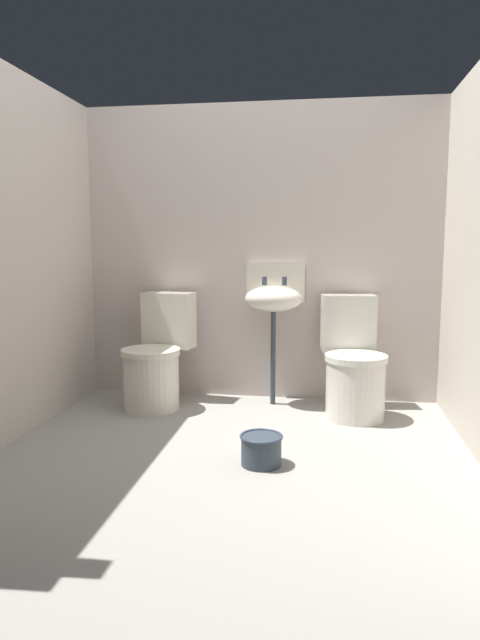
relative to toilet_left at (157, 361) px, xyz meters
name	(u,v)px	position (x,y,z in m)	size (l,w,h in m)	color
ground_plane	(231,466)	(0.68, -0.91, -0.36)	(2.96, 2.92, 0.08)	gray
wall_back	(260,253)	(0.68, 0.40, 0.74)	(2.96, 0.10, 2.12)	#C1B1AA
toilet_left	(157,361)	(0.00, 0.00, 0.00)	(0.47, 0.64, 0.78)	silver
toilet_right	(353,367)	(1.34, 0.00, 0.00)	(0.46, 0.64, 0.78)	silver
sink	(274,298)	(0.80, 0.19, 0.43)	(0.42, 0.35, 0.99)	#313B45
bucket	(261,449)	(0.84, -0.96, -0.24)	(0.22, 0.22, 0.16)	#313B45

